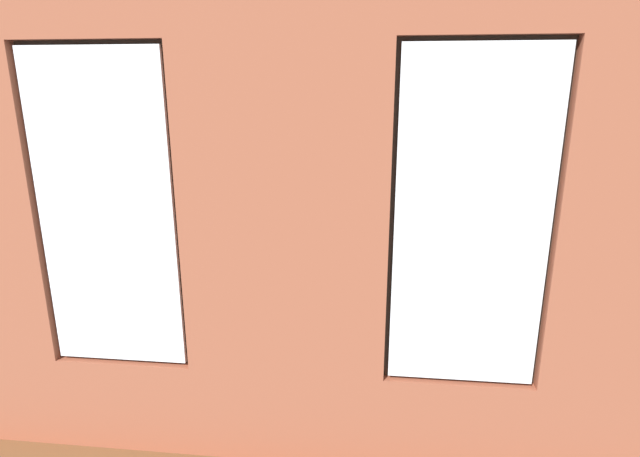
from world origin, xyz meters
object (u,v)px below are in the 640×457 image
Objects in this scene: couch_left at (554,288)px; candle_jar at (322,269)px; coffee_table at (322,278)px; papasan_chair at (275,228)px; potted_plant_beside_window_right at (89,330)px; couch_by_window at (251,363)px; potted_plant_foreground_right at (166,205)px; potted_plant_between_couches at (415,330)px; media_console at (96,268)px; remote_silver at (310,269)px; remote_black at (352,270)px; tv_flatscreen at (89,218)px; cup_ceramic at (290,272)px.

couch_left is 2.71m from candle_jar.
papasan_chair is (0.96, -2.01, 0.03)m from coffee_table.
potted_plant_beside_window_right reaches higher than coffee_table.
potted_plant_foreground_right is (2.31, -3.81, 0.44)m from couch_by_window.
potted_plant_beside_window_right is 2.70m from potted_plant_between_couches.
potted_plant_between_couches reaches higher than potted_plant_beside_window_right.
potted_plant_foreground_right is at bearing -45.79° from potted_plant_between_couches.
media_console is 0.80× the size of potted_plant_between_couches.
couch_left is 5.73m from media_console.
papasan_chair reaches higher than coffee_table.
coffee_table is at bearing 4.14° from remote_silver.
couch_left is 20.06× the size of candle_jar.
couch_left is 12.05× the size of remote_black.
couch_by_window is 1.29× the size of potted_plant_foreground_right.
potted_plant_between_couches is (-3.97, 2.11, -0.27)m from tv_flatscreen.
potted_plant_between_couches reaches higher than coffee_table.
remote_black is 2.03m from potted_plant_between_couches.
potted_plant_beside_window_right is (1.39, 1.82, 0.11)m from cup_ceramic.
potted_plant_foreground_right is at bearing -76.16° from potted_plant_beside_window_right.
couch_by_window is 1.45× the size of coffee_table.
cup_ceramic is 0.06× the size of potted_plant_between_couches.
potted_plant_between_couches is (-3.97, 2.10, 0.40)m from media_console.
tv_flatscreen is at bearing -9.27° from cup_ceramic.
couch_by_window is 0.88× the size of couch_left.
coffee_table is 2.04m from potted_plant_between_couches.
potted_plant_between_couches reaches higher than papasan_chair.
couch_left is 1.66× the size of coffee_table.
potted_plant_between_couches is (-0.60, 1.92, 0.22)m from remote_black.
couch_left is 1.62× the size of potted_plant_beside_window_right.
coffee_table is 3.10m from tv_flatscreen.
media_console is at bearing -9.21° from cup_ceramic.
papasan_chair reaches higher than candle_jar.
potted_plant_beside_window_right is at bearing -92.14° from remote_silver.
coffee_table is (-0.41, -1.84, 0.07)m from couch_by_window.
papasan_chair is at bearing 139.19° from remote_black.
potted_plant_between_couches is at bearing -176.85° from potted_plant_beside_window_right.
potted_plant_beside_window_right is (1.35, 0.10, 0.28)m from couch_by_window.
candle_jar is at bearing -88.42° from couch_left.
couch_left reaches higher than media_console.
media_console is 1.20× the size of papasan_chair.
tv_flatscreen is (3.03, -0.32, 0.57)m from coffee_table.
papasan_chair is (0.96, -2.01, -0.08)m from candle_jar.
cup_ceramic is at bearing 138.35° from potted_plant_foreground_right.
candle_jar is 0.60× the size of remote_silver.
cup_ceramic is at bearing 105.56° from papasan_chair.
papasan_chair is (1.30, -1.88, -0.04)m from remote_black.
remote_black is at bearing -72.71° from potted_plant_between_couches.
potted_plant_between_couches is at bearing -23.75° from remote_silver.
media_console is 2.67m from papasan_chair.
remote_black is 0.17× the size of papasan_chair.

